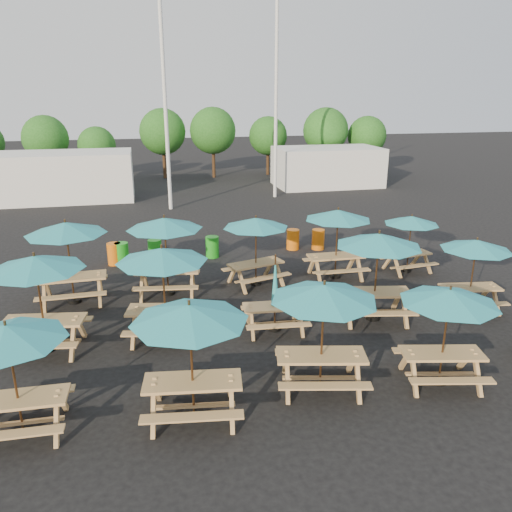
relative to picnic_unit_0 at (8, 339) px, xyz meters
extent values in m
plane|color=black|center=(5.95, 4.73, -1.97)|extent=(120.00, 120.00, 0.00)
cube|color=tan|center=(0.00, 0.00, -1.24)|extent=(1.79, 0.74, 0.06)
cube|color=tan|center=(-0.02, -0.65, -1.52)|extent=(1.78, 0.29, 0.04)
cube|color=tan|center=(0.02, 0.65, -1.52)|extent=(1.78, 0.29, 0.04)
cylinder|color=black|center=(0.00, 0.00, -1.92)|extent=(0.36, 0.36, 0.10)
cylinder|color=brown|center=(0.00, 0.00, -0.83)|extent=(0.04, 0.04, 2.27)
cone|color=teal|center=(0.00, 0.00, 0.12)|extent=(2.15, 2.15, 0.32)
cube|color=tan|center=(-0.08, 3.28, -1.16)|extent=(2.05, 1.05, 0.07)
cube|color=tan|center=(-0.19, 2.57, -1.48)|extent=(1.98, 0.57, 0.04)
cube|color=tan|center=(0.02, 3.99, -1.48)|extent=(1.98, 0.57, 0.04)
cylinder|color=black|center=(-0.08, 3.28, -1.91)|extent=(0.39, 0.39, 0.11)
cylinder|color=brown|center=(-0.08, 3.28, -0.72)|extent=(0.05, 0.05, 2.51)
cone|color=teal|center=(-0.08, 3.28, 0.34)|extent=(2.64, 2.64, 0.35)
cube|color=tan|center=(0.23, 6.28, -1.14)|extent=(2.03, 0.85, 0.07)
cube|color=tan|center=(0.26, 5.55, -1.47)|extent=(2.01, 0.35, 0.04)
cube|color=tan|center=(0.21, 7.01, -1.47)|extent=(2.01, 0.35, 0.04)
cylinder|color=black|center=(0.23, 6.28, -1.91)|extent=(0.40, 0.40, 0.11)
cylinder|color=brown|center=(0.23, 6.28, -0.69)|extent=(0.05, 0.05, 2.56)
cone|color=teal|center=(0.23, 6.28, 0.39)|extent=(2.45, 2.45, 0.36)
cube|color=tan|center=(3.21, -0.21, -1.18)|extent=(1.99, 0.99, 0.06)
cube|color=tan|center=(3.12, -0.90, -1.49)|extent=(1.92, 0.52, 0.04)
cube|color=tan|center=(3.31, 0.48, -1.49)|extent=(1.92, 0.52, 0.04)
cylinder|color=black|center=(3.21, -0.21, -1.92)|extent=(0.38, 0.38, 0.11)
cylinder|color=brown|center=(3.21, -0.21, -0.75)|extent=(0.05, 0.05, 2.43)
cone|color=teal|center=(3.21, -0.21, 0.28)|extent=(2.53, 2.53, 0.34)
cube|color=tan|center=(2.87, 3.28, -1.17)|extent=(2.07, 1.15, 0.07)
cube|color=tan|center=(2.72, 2.58, -1.48)|extent=(1.97, 0.67, 0.04)
cube|color=tan|center=(3.02, 3.98, -1.48)|extent=(1.97, 0.67, 0.04)
cylinder|color=black|center=(2.87, 3.28, -1.91)|extent=(0.39, 0.39, 0.11)
cylinder|color=brown|center=(2.87, 3.28, -0.72)|extent=(0.05, 0.05, 2.49)
cone|color=teal|center=(2.87, 3.28, 0.33)|extent=(2.73, 2.73, 0.35)
cube|color=tan|center=(3.09, 6.30, -1.15)|extent=(2.07, 1.06, 0.07)
cube|color=tan|center=(2.98, 5.58, -1.47)|extent=(2.00, 0.57, 0.04)
cube|color=tan|center=(3.20, 7.02, -1.47)|extent=(2.00, 0.57, 0.04)
cylinder|color=black|center=(3.09, 6.30, -1.91)|extent=(0.40, 0.40, 0.11)
cylinder|color=brown|center=(3.09, 6.30, -0.70)|extent=(0.05, 0.05, 2.53)
cone|color=teal|center=(3.09, 6.30, 0.37)|extent=(2.66, 2.66, 0.35)
cube|color=tan|center=(6.01, 0.20, -1.18)|extent=(2.02, 1.13, 0.06)
cube|color=tan|center=(5.86, -0.48, -1.49)|extent=(1.92, 0.67, 0.04)
cube|color=tan|center=(6.16, 0.88, -1.49)|extent=(1.92, 0.67, 0.04)
cylinder|color=black|center=(6.01, 0.20, -1.92)|extent=(0.38, 0.38, 0.11)
cylinder|color=brown|center=(6.01, 0.20, -0.75)|extent=(0.05, 0.05, 2.44)
cone|color=teal|center=(6.01, 0.20, 0.28)|extent=(2.68, 2.68, 0.34)
cube|color=tan|center=(5.75, 3.10, -1.27)|extent=(1.74, 0.80, 0.06)
cube|color=tan|center=(5.70, 2.48, -1.55)|extent=(1.71, 0.38, 0.04)
cube|color=tan|center=(5.80, 3.72, -1.55)|extent=(1.71, 0.38, 0.04)
cylinder|color=black|center=(5.75, 3.10, -1.92)|extent=(0.34, 0.34, 0.09)
cylinder|color=brown|center=(5.75, 3.10, -0.89)|extent=(0.04, 0.04, 2.16)
cone|color=teal|center=(5.75, 3.10, -0.51)|extent=(0.21, 0.21, 1.41)
cube|color=tan|center=(6.00, 6.51, -1.22)|extent=(1.94, 1.18, 0.06)
cube|color=tan|center=(6.19, 5.87, -1.51)|extent=(1.82, 0.75, 0.04)
cube|color=tan|center=(5.82, 7.15, -1.51)|extent=(1.82, 0.75, 0.04)
cylinder|color=black|center=(6.00, 6.51, -1.92)|extent=(0.36, 0.36, 0.10)
cylinder|color=brown|center=(6.00, 6.51, -0.81)|extent=(0.04, 0.04, 2.32)
cone|color=teal|center=(6.00, 6.51, 0.17)|extent=(2.65, 2.65, 0.32)
cube|color=tan|center=(8.65, -0.20, -1.24)|extent=(1.86, 1.04, 0.06)
cube|color=tan|center=(8.52, -0.83, -1.53)|extent=(1.77, 0.61, 0.04)
cube|color=tan|center=(8.79, 0.43, -1.53)|extent=(1.77, 0.61, 0.04)
cylinder|color=black|center=(8.65, -0.20, -1.92)|extent=(0.35, 0.35, 0.10)
cylinder|color=brown|center=(8.65, -0.20, -0.84)|extent=(0.04, 0.04, 2.25)
cone|color=teal|center=(8.65, -0.20, 0.10)|extent=(2.46, 2.46, 0.31)
cube|color=tan|center=(8.66, 3.15, -1.15)|extent=(2.11, 1.16, 0.07)
cube|color=tan|center=(8.51, 2.44, -1.47)|extent=(2.01, 0.67, 0.04)
cube|color=tan|center=(8.80, 3.87, -1.47)|extent=(2.01, 0.67, 0.04)
cylinder|color=black|center=(8.66, 3.15, -1.91)|extent=(0.40, 0.40, 0.11)
cylinder|color=brown|center=(8.66, 3.15, -0.69)|extent=(0.05, 0.05, 2.55)
cone|color=teal|center=(8.66, 3.15, 0.38)|extent=(2.77, 2.77, 0.35)
cube|color=tan|center=(8.84, 6.55, -1.18)|extent=(1.92, 0.78, 0.06)
cube|color=tan|center=(8.83, 5.85, -1.49)|extent=(1.91, 0.30, 0.04)
cube|color=tan|center=(8.86, 7.25, -1.49)|extent=(1.91, 0.30, 0.04)
cylinder|color=black|center=(8.84, 6.55, -1.92)|extent=(0.38, 0.38, 0.11)
cylinder|color=brown|center=(8.84, 6.55, -0.75)|extent=(0.05, 0.05, 2.43)
cone|color=teal|center=(8.84, 6.55, 0.28)|extent=(2.29, 2.29, 0.34)
cube|color=tan|center=(11.71, 3.15, -1.27)|extent=(1.77, 0.90, 0.06)
cube|color=tan|center=(11.62, 2.53, -1.54)|extent=(1.71, 0.48, 0.04)
cube|color=tan|center=(11.80, 3.77, -1.54)|extent=(1.71, 0.48, 0.04)
cylinder|color=black|center=(11.71, 3.15, -1.92)|extent=(0.34, 0.34, 0.09)
cylinder|color=brown|center=(11.71, 3.15, -0.88)|extent=(0.04, 0.04, 2.17)
cone|color=teal|center=(11.71, 3.15, 0.03)|extent=(2.27, 2.27, 0.30)
cube|color=tan|center=(11.61, 6.57, -1.31)|extent=(1.68, 0.82, 0.05)
cube|color=tan|center=(11.68, 5.99, -1.57)|extent=(1.63, 0.42, 0.04)
cube|color=tan|center=(11.53, 7.16, -1.57)|extent=(1.63, 0.42, 0.04)
cylinder|color=black|center=(11.61, 6.57, -1.92)|extent=(0.32, 0.32, 0.09)
cylinder|color=brown|center=(11.61, 6.57, -0.94)|extent=(0.04, 0.04, 2.06)
cone|color=teal|center=(11.61, 6.57, -0.07)|extent=(2.12, 2.12, 0.29)
cylinder|color=orange|center=(1.31, 9.70, -1.56)|extent=(0.51, 0.51, 0.82)
cylinder|color=#1B971B|center=(1.58, 9.67, -1.56)|extent=(0.51, 0.51, 0.82)
cylinder|color=#1B971B|center=(2.81, 9.82, -1.56)|extent=(0.51, 0.51, 0.82)
cylinder|color=#1B971B|center=(5.00, 9.77, -1.56)|extent=(0.51, 0.51, 0.82)
cylinder|color=orange|center=(8.37, 10.06, -1.56)|extent=(0.51, 0.51, 0.82)
cylinder|color=orange|center=(9.38, 9.84, -1.56)|extent=(0.51, 0.51, 0.82)
cylinder|color=silver|center=(3.95, 18.73, 4.03)|extent=(0.20, 0.20, 12.00)
cylinder|color=silver|center=(10.45, 20.73, 4.03)|extent=(0.20, 0.20, 12.00)
cube|color=silver|center=(-2.05, 22.73, -0.57)|extent=(8.00, 4.00, 2.80)
cube|color=silver|center=(14.95, 23.73, -0.67)|extent=(7.00, 4.00, 2.60)
cylinder|color=#382314|center=(-3.80, 28.63, -0.90)|extent=(0.24, 0.24, 2.14)
sphere|color=#1E5919|center=(-3.80, 28.63, 1.19)|extent=(3.11, 3.11, 3.11)
cylinder|color=#382314|center=(-0.44, 28.38, -1.08)|extent=(0.24, 0.24, 1.78)
sphere|color=#1E5919|center=(-0.44, 28.38, 0.67)|extent=(2.59, 2.59, 2.59)
cylinder|color=#382314|center=(4.19, 29.44, -0.81)|extent=(0.24, 0.24, 2.31)
sphere|color=#1E5919|center=(4.19, 29.44, 1.45)|extent=(3.36, 3.36, 3.36)
cylinder|color=#382314|center=(7.84, 28.98, -0.79)|extent=(0.24, 0.24, 2.35)
sphere|color=#1E5919|center=(7.84, 28.98, 1.50)|extent=(3.41, 3.41, 3.41)
cylinder|color=#382314|center=(12.17, 29.40, -0.96)|extent=(0.24, 0.24, 2.02)
sphere|color=#1E5919|center=(12.17, 29.40, 1.01)|extent=(2.94, 2.94, 2.94)
cylinder|color=#382314|center=(16.18, 27.62, -0.81)|extent=(0.24, 0.24, 2.32)
sphere|color=#1E5919|center=(16.18, 27.62, 1.47)|extent=(3.38, 3.38, 3.38)
cylinder|color=#382314|center=(19.57, 27.65, -0.95)|extent=(0.24, 0.24, 2.03)
sphere|color=#1E5919|center=(19.57, 27.65, 1.03)|extent=(2.95, 2.95, 2.95)
camera|label=1|loc=(2.54, -8.73, 4.16)|focal=35.00mm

